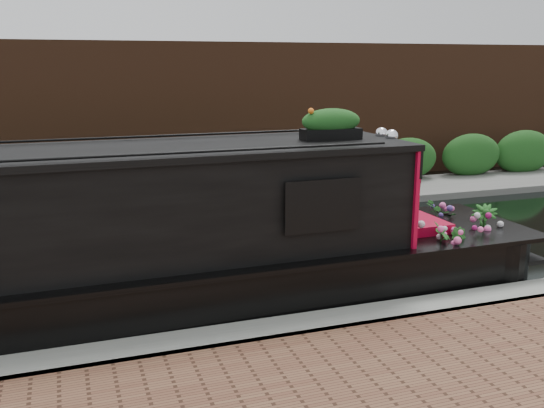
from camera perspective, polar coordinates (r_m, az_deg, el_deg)
name	(u,v)px	position (r m, az deg, el deg)	size (l,w,h in m)	color
ground	(226,263)	(10.75, -4.39, -5.54)	(80.00, 80.00, 0.00)	black
near_bank_coping	(293,343)	(7.84, 1.99, -12.91)	(40.00, 0.60, 0.50)	gray
far_bank_path	(181,209)	(14.70, -8.60, -0.51)	(40.00, 2.40, 0.34)	slate
far_hedge	(174,202)	(15.56, -9.22, 0.23)	(40.00, 1.10, 2.80)	#1D4E1A
far_brick_wall	(161,186)	(17.59, -10.43, 1.68)	(40.00, 1.00, 8.00)	#4B2A19
narrowboat	(83,260)	(8.40, -17.35, -5.04)	(12.98, 2.41, 3.04)	black
rope_fender	(507,258)	(11.16, 21.28, -4.73)	(0.37, 0.37, 0.44)	brown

